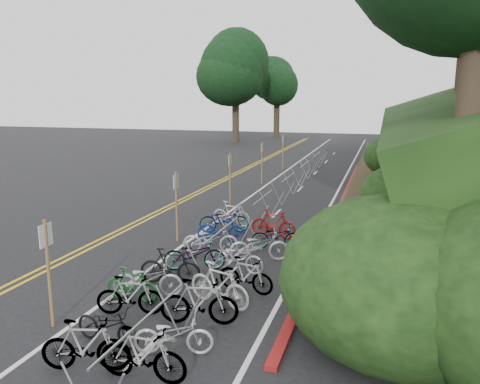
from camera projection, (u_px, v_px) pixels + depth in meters
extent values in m
plane|color=black|center=(76.00, 293.00, 12.24)|extent=(120.00, 120.00, 0.00)
cube|color=gold|center=(169.00, 205.00, 22.23)|extent=(0.12, 80.00, 0.01)
cube|color=gold|center=(174.00, 206.00, 22.14)|extent=(0.12, 80.00, 0.01)
cube|color=silver|center=(232.00, 210.00, 21.31)|extent=(0.12, 80.00, 0.01)
cube|color=silver|center=(324.00, 217.00, 20.10)|extent=(0.12, 80.00, 0.01)
cube|color=silver|center=(145.00, 350.00, 9.47)|extent=(0.10, 1.60, 0.01)
cube|color=silver|center=(235.00, 256.00, 15.09)|extent=(0.10, 1.60, 0.01)
cube|color=silver|center=(277.00, 213.00, 20.71)|extent=(0.10, 1.60, 0.01)
cube|color=silver|center=(300.00, 189.00, 26.33)|extent=(0.10, 1.60, 0.01)
cube|color=silver|center=(315.00, 173.00, 31.95)|extent=(0.10, 1.60, 0.01)
cube|color=silver|center=(326.00, 162.00, 37.57)|extent=(0.10, 1.60, 0.01)
cube|color=silver|center=(334.00, 153.00, 43.19)|extent=(0.10, 1.60, 0.01)
cube|color=maroon|center=(340.00, 206.00, 21.82)|extent=(0.25, 28.00, 0.10)
cube|color=#382819|center=(365.00, 174.00, 30.98)|extent=(1.40, 44.00, 0.16)
ellipsoid|color=#284C19|center=(367.00, 246.00, 12.76)|extent=(2.00, 2.80, 1.60)
ellipsoid|color=#284C19|center=(396.00, 195.00, 17.11)|extent=(2.60, 3.64, 2.08)
ellipsoid|color=#284C19|center=(421.00, 163.00, 22.30)|extent=(2.20, 3.08, 1.76)
ellipsoid|color=#284C19|center=(389.00, 156.00, 28.41)|extent=(3.00, 4.20, 2.40)
ellipsoid|color=#284C19|center=(399.00, 145.00, 33.79)|extent=(2.40, 3.36, 1.92)
ellipsoid|color=#284C19|center=(415.00, 132.00, 37.03)|extent=(2.80, 3.92, 2.24)
ellipsoid|color=#284C19|center=(364.00, 223.00, 15.65)|extent=(1.80, 2.52, 1.44)
ellipsoid|color=#284C19|center=(432.00, 143.00, 25.69)|extent=(3.20, 4.48, 2.56)
ellipsoid|color=black|center=(401.00, 276.00, 10.15)|extent=(5.28, 6.16, 3.52)
cylinder|color=#2D2319|center=(470.00, 140.00, 11.51)|extent=(0.80, 0.80, 5.58)
cylinder|color=#2D2319|center=(478.00, 81.00, 19.17)|extent=(0.84, 0.84, 6.44)
cylinder|color=#2D2319|center=(460.00, 87.00, 33.71)|extent=(0.82, 0.82, 6.01)
ellipsoid|color=black|center=(468.00, 8.00, 32.64)|extent=(8.02, 8.02, 7.61)
cylinder|color=#2D2319|center=(480.00, 76.00, 40.26)|extent=(0.87, 0.87, 6.87)
cylinder|color=#2D2319|center=(236.00, 118.00, 53.63)|extent=(0.80, 0.80, 5.58)
ellipsoid|color=black|center=(236.00, 72.00, 52.63)|extent=(7.63, 7.63, 7.25)
cylinder|color=#2D2319|center=(277.00, 117.00, 60.30)|extent=(0.77, 0.77, 5.15)
ellipsoid|color=black|center=(277.00, 81.00, 59.40)|extent=(6.68, 6.68, 6.35)
cylinder|color=#909398|center=(143.00, 320.00, 8.39)|extent=(0.05, 3.31, 0.05)
cylinder|color=#909398|center=(168.00, 310.00, 10.03)|extent=(0.56, 0.04, 1.08)
cylinder|color=#909398|center=(192.00, 313.00, 9.87)|extent=(0.56, 0.04, 1.08)
cylinder|color=#909398|center=(222.00, 230.00, 13.95)|extent=(0.05, 3.00, 0.05)
cylinder|color=#909398|center=(196.00, 263.00, 12.83)|extent=(0.58, 0.04, 1.13)
cylinder|color=#909398|center=(215.00, 265.00, 12.67)|extent=(0.58, 0.04, 1.13)
cylinder|color=#909398|center=(228.00, 235.00, 15.46)|extent=(0.58, 0.04, 1.13)
cylinder|color=#909398|center=(244.00, 236.00, 15.30)|extent=(0.58, 0.04, 1.13)
cylinder|color=#909398|center=(263.00, 197.00, 18.64)|extent=(0.05, 3.00, 0.05)
cylinder|color=#909398|center=(247.00, 219.00, 17.52)|extent=(0.58, 0.04, 1.13)
cylinder|color=#909398|center=(261.00, 220.00, 17.36)|extent=(0.58, 0.04, 1.13)
cylinder|color=#909398|center=(265.00, 203.00, 20.14)|extent=(0.58, 0.04, 1.13)
cylinder|color=#909398|center=(278.00, 204.00, 19.98)|extent=(0.58, 0.04, 1.13)
cylinder|color=#909398|center=(288.00, 177.00, 23.32)|extent=(0.05, 3.00, 0.05)
cylinder|color=#909398|center=(276.00, 193.00, 22.20)|extent=(0.58, 0.04, 1.13)
cylinder|color=#909398|center=(288.00, 194.00, 22.04)|extent=(0.58, 0.04, 1.13)
cylinder|color=#909398|center=(288.00, 183.00, 24.83)|extent=(0.58, 0.04, 1.13)
cylinder|color=#909398|center=(298.00, 184.00, 24.66)|extent=(0.58, 0.04, 1.13)
cylinder|color=#909398|center=(305.00, 164.00, 28.00)|extent=(0.05, 3.00, 0.05)
cylinder|color=#909398|center=(296.00, 177.00, 26.89)|extent=(0.58, 0.04, 1.13)
cylinder|color=#909398|center=(305.00, 177.00, 26.72)|extent=(0.58, 0.04, 1.13)
cylinder|color=#909398|center=(304.00, 170.00, 29.51)|extent=(0.58, 0.04, 1.13)
cylinder|color=#909398|center=(313.00, 170.00, 29.35)|extent=(0.58, 0.04, 1.13)
cylinder|color=#909398|center=(317.00, 154.00, 32.69)|extent=(0.05, 3.00, 0.05)
cylinder|color=#909398|center=(309.00, 165.00, 31.57)|extent=(0.58, 0.04, 1.13)
cylinder|color=#909398|center=(317.00, 165.00, 31.41)|extent=(0.58, 0.04, 1.13)
cylinder|color=#909398|center=(315.00, 160.00, 34.19)|extent=(0.58, 0.04, 1.13)
cylinder|color=#909398|center=(323.00, 160.00, 34.03)|extent=(0.58, 0.04, 1.13)
cylinder|color=brown|center=(49.00, 274.00, 10.23)|extent=(0.08, 0.08, 2.46)
cube|color=silver|center=(46.00, 235.00, 10.05)|extent=(0.02, 0.40, 0.50)
cylinder|color=brown|center=(177.00, 207.00, 16.50)|extent=(0.08, 0.08, 2.50)
cube|color=silver|center=(176.00, 182.00, 16.32)|extent=(0.02, 0.40, 0.50)
cylinder|color=brown|center=(230.00, 179.00, 22.12)|extent=(0.08, 0.08, 2.50)
cube|color=silver|center=(230.00, 160.00, 21.94)|extent=(0.02, 0.40, 0.50)
cylinder|color=brown|center=(262.00, 163.00, 27.74)|extent=(0.08, 0.08, 2.50)
cube|color=silver|center=(262.00, 148.00, 27.56)|extent=(0.02, 0.40, 0.50)
cylinder|color=brown|center=(283.00, 152.00, 33.36)|extent=(0.08, 0.08, 2.50)
cube|color=silver|center=(283.00, 139.00, 33.19)|extent=(0.02, 0.40, 0.50)
imported|color=#144C1E|center=(132.00, 285.00, 11.64)|extent=(0.51, 1.51, 0.89)
imported|color=slate|center=(86.00, 345.00, 8.67)|extent=(0.91, 1.76, 1.02)
imported|color=slate|center=(143.00, 355.00, 8.35)|extent=(0.54, 1.72, 1.02)
imported|color=black|center=(108.00, 325.00, 9.66)|extent=(0.76, 1.64, 0.83)
imported|color=beige|center=(173.00, 334.00, 9.25)|extent=(0.99, 1.69, 0.84)
imported|color=slate|center=(130.00, 295.00, 10.95)|extent=(0.88, 1.65, 0.96)
imported|color=slate|center=(199.00, 302.00, 10.46)|extent=(0.88, 1.85, 1.07)
imported|color=#9E9EA3|center=(148.00, 279.00, 11.97)|extent=(1.12, 1.90, 0.94)
imported|color=beige|center=(219.00, 285.00, 11.40)|extent=(1.07, 1.87, 1.08)
imported|color=black|center=(170.00, 266.00, 12.79)|extent=(0.78, 1.76, 1.02)
imported|color=slate|center=(246.00, 275.00, 12.23)|extent=(0.72, 1.62, 0.94)
imported|color=slate|center=(194.00, 254.00, 13.83)|extent=(1.21, 1.92, 0.95)
imported|color=#9E9EA3|center=(237.00, 257.00, 13.69)|extent=(0.84, 1.77, 0.89)
imported|color=#9E9EA3|center=(211.00, 239.00, 15.32)|extent=(1.10, 1.92, 0.96)
imported|color=#9E9EA3|center=(259.00, 245.00, 14.61)|extent=(1.26, 1.98, 0.98)
imported|color=navy|center=(221.00, 229.00, 16.36)|extent=(0.69, 1.77, 1.04)
imported|color=slate|center=(276.00, 236.00, 15.76)|extent=(1.02, 1.78, 0.88)
imported|color=slate|center=(224.00, 220.00, 17.72)|extent=(1.23, 1.98, 0.98)
imported|color=maroon|center=(274.00, 224.00, 17.03)|extent=(0.81, 1.81, 1.05)
imported|color=#9E9EA3|center=(231.00, 214.00, 18.61)|extent=(0.74, 1.71, 1.00)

